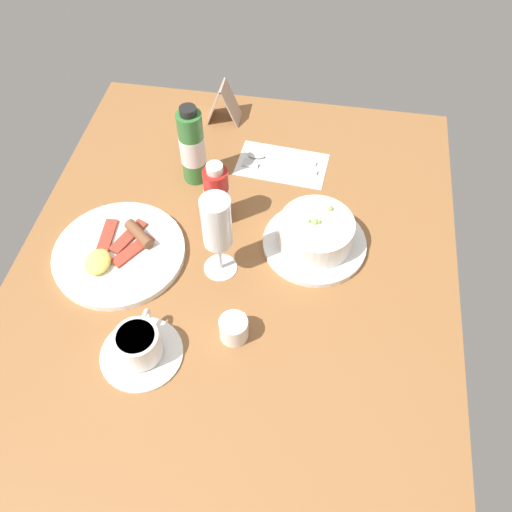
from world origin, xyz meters
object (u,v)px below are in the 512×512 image
(wine_glass, at_px, (217,226))
(breakfast_plate, at_px, (119,253))
(sauce_bottle_green, at_px, (192,147))
(sauce_bottle_red, at_px, (217,196))
(cutlery_setting, at_px, (280,163))
(creamer_jug, at_px, (234,328))
(coffee_cup, at_px, (139,346))
(menu_card, at_px, (223,103))
(porridge_bowl, at_px, (316,234))

(wine_glass, bearing_deg, breakfast_plate, 91.02)
(breakfast_plate, bearing_deg, sauce_bottle_green, -22.68)
(sauce_bottle_red, bearing_deg, cutlery_setting, -29.81)
(creamer_jug, distance_m, wine_glass, 0.18)
(creamer_jug, height_order, breakfast_plate, creamer_jug)
(sauce_bottle_green, bearing_deg, coffee_cup, -179.08)
(sauce_bottle_green, distance_m, breakfast_plate, 0.26)
(creamer_jug, relative_size, breakfast_plate, 0.23)
(creamer_jug, xyz_separation_m, breakfast_plate, (0.13, 0.25, -0.01))
(coffee_cup, height_order, creamer_jug, coffee_cup)
(cutlery_setting, bearing_deg, creamer_jug, 177.47)
(breakfast_plate, bearing_deg, creamer_jug, -117.85)
(sauce_bottle_green, bearing_deg, cutlery_setting, -68.31)
(wine_glass, relative_size, sauce_bottle_red, 1.27)
(coffee_cup, height_order, sauce_bottle_red, sauce_bottle_red)
(cutlery_setting, bearing_deg, coffee_cup, 161.36)
(wine_glass, relative_size, menu_card, 1.93)
(porridge_bowl, height_order, sauce_bottle_red, sauce_bottle_red)
(sauce_bottle_red, height_order, menu_card, sauce_bottle_red)
(cutlery_setting, distance_m, menu_card, 0.21)
(cutlery_setting, bearing_deg, sauce_bottle_green, 111.69)
(sauce_bottle_green, bearing_deg, porridge_bowl, -118.11)
(breakfast_plate, relative_size, menu_card, 2.63)
(wine_glass, height_order, sauce_bottle_red, wine_glass)
(porridge_bowl, relative_size, sauce_bottle_red, 1.38)
(cutlery_setting, relative_size, menu_card, 2.12)
(porridge_bowl, relative_size, creamer_jug, 3.54)
(porridge_bowl, xyz_separation_m, sauce_bottle_green, (0.15, 0.27, 0.05))
(breakfast_plate, height_order, menu_card, menu_card)
(sauce_bottle_red, bearing_deg, creamer_jug, -162.33)
(coffee_cup, relative_size, menu_card, 1.46)
(sauce_bottle_red, xyz_separation_m, breakfast_plate, (-0.12, 0.17, -0.06))
(creamer_jug, bearing_deg, sauce_bottle_red, 17.67)
(breakfast_plate, bearing_deg, cutlery_setting, -41.98)
(porridge_bowl, xyz_separation_m, sauce_bottle_red, (0.04, 0.20, 0.03))
(creamer_jug, height_order, menu_card, menu_card)
(porridge_bowl, height_order, creamer_jug, porridge_bowl)
(wine_glass, bearing_deg, sauce_bottle_green, 24.00)
(cutlery_setting, relative_size, breakfast_plate, 0.80)
(coffee_cup, distance_m, wine_glass, 0.24)
(sauce_bottle_red, xyz_separation_m, menu_card, (0.31, 0.05, -0.02))
(cutlery_setting, distance_m, sauce_bottle_red, 0.21)
(creamer_jug, distance_m, sauce_bottle_green, 0.40)
(sauce_bottle_green, bearing_deg, breakfast_plate, 157.32)
(menu_card, bearing_deg, sauce_bottle_green, 173.80)
(coffee_cup, xyz_separation_m, sauce_bottle_red, (0.32, -0.07, 0.04))
(porridge_bowl, relative_size, cutlery_setting, 0.99)
(sauce_bottle_green, height_order, breakfast_plate, sauce_bottle_green)
(menu_card, bearing_deg, coffee_cup, 178.63)
(cutlery_setting, relative_size, sauce_bottle_red, 1.39)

